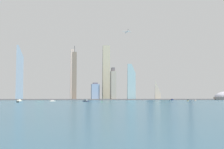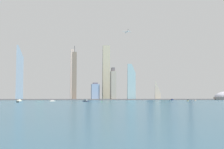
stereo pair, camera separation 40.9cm
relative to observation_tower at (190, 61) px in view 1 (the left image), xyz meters
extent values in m
plane|color=#2B576F|center=(-253.20, -514.72, -134.06)|extent=(6000.00, 6000.00, 0.00)
cube|color=slate|center=(-253.20, -42.23, -132.26)|extent=(801.20, 43.87, 3.60)
cylinder|color=slate|center=(0.00, 0.00, -40.05)|extent=(15.63, 15.63, 188.01)
ellipsoid|color=slate|center=(0.00, 0.00, 53.95)|extent=(37.04, 37.04, 12.74)
torus|color=slate|center=(0.00, 0.00, 49.49)|extent=(34.03, 34.03, 2.55)
cone|color=silver|center=(0.00, 0.00, 114.17)|extent=(7.82, 7.82, 107.70)
cube|color=gray|center=(-79.21, 43.41, -75.11)|extent=(27.69, 25.41, 117.90)
cube|color=#9AB2C8|center=(-569.75, 51.92, -44.26)|extent=(23.16, 12.41, 179.58)
cube|color=#535562|center=(-569.75, 51.92, 47.83)|extent=(13.90, 7.44, 4.61)
cube|color=#A49B8B|center=(-278.35, -48.33, -89.60)|extent=(15.71, 23.62, 88.92)
cube|color=#635A5E|center=(-278.35, -48.33, -39.27)|extent=(9.43, 14.17, 11.73)
cube|color=#8EB7C3|center=(-210.81, -2.37, -75.39)|extent=(26.56, 24.05, 117.34)
cube|color=slate|center=(-210.81, -2.37, -11.14)|extent=(15.94, 14.43, 11.16)
cube|color=#B2AC9B|center=(-125.28, -15.41, -73.41)|extent=(19.37, 17.11, 121.30)
cube|color=beige|center=(-401.24, 22.33, -51.60)|extent=(13.03, 23.96, 164.91)
cylinder|color=#4C4C51|center=(-401.24, 22.33, 42.34)|extent=(1.60, 1.60, 22.97)
cube|color=#A6ACBD|center=(-350.88, 31.77, -62.01)|extent=(25.06, 18.68, 144.08)
cube|color=#605A57|center=(-350.88, 31.77, 15.24)|extent=(15.04, 11.21, 10.43)
cube|color=#B8C9B6|center=(-505.68, 68.08, -98.31)|extent=(27.68, 12.86, 71.49)
cube|color=#515F55|center=(-505.68, 68.08, -56.94)|extent=(16.61, 7.71, 11.26)
cube|color=#8C96B4|center=(-129.08, 52.29, -63.99)|extent=(13.25, 27.91, 140.13)
cube|color=#B7AD8F|center=(-293.04, 1.06, -45.76)|extent=(23.23, 25.20, 176.58)
cube|color=gray|center=(-69.00, -11.06, -49.08)|extent=(22.78, 17.75, 169.94)
cube|color=#615067|center=(-69.00, -11.06, 39.74)|extent=(13.67, 10.65, 7.70)
cube|color=#7C6B5B|center=(-396.79, -24.69, -59.34)|extent=(12.75, 18.78, 149.44)
cylinder|color=#4C4C51|center=(-396.79, -24.69, 25.47)|extent=(1.60, 1.60, 20.17)
cube|color=#85A2C8|center=(-331.10, -25.08, -109.27)|extent=(24.73, 22.14, 49.57)
cube|color=slate|center=(-331.10, -25.08, -82.14)|extent=(14.84, 13.29, 4.68)
cube|color=beige|center=(-128.19, -304.99, -133.44)|extent=(5.72, 10.61, 1.23)
cube|color=#9D96A5|center=(-128.19, -304.99, -132.02)|extent=(3.37, 4.88, 1.62)
cube|color=navy|center=(-116.47, -125.47, -132.96)|extent=(4.37, 14.58, 2.20)
cube|color=#392C41|center=(-116.47, -125.47, -130.85)|extent=(2.94, 6.45, 2.01)
cube|color=#1A242A|center=(-514.61, -436.36, -132.95)|extent=(5.38, 9.08, 2.20)
cube|color=#E9E7C6|center=(-514.61, -436.36, -130.91)|extent=(3.16, 4.22, 1.88)
cylinder|color=silver|center=(-514.61, -436.36, -128.44)|extent=(0.24, 0.24, 3.06)
cube|color=#151434|center=(-389.59, -342.02, -133.34)|extent=(12.34, 14.45, 1.43)
cube|color=#8DA0A2|center=(-389.59, -342.02, -131.13)|extent=(6.39, 7.06, 3.00)
cube|color=beige|center=(-533.63, -254.24, -133.39)|extent=(12.02, 14.56, 1.34)
cube|color=silver|center=(-533.63, -254.24, -131.31)|extent=(6.23, 7.06, 2.82)
cube|color=white|center=(-458.89, -301.53, -133.42)|extent=(12.92, 10.10, 1.26)
cube|color=#A5979E|center=(-458.89, -301.53, -131.82)|extent=(6.27, 5.45, 1.95)
cube|color=beige|center=(-171.16, -359.48, -133.11)|extent=(5.90, 10.32, 1.89)
cube|color=#283B3F|center=(-171.16, -359.48, -131.05)|extent=(3.49, 4.78, 2.23)
cylinder|color=silver|center=(-171.16, -359.48, -126.63)|extent=(0.24, 0.24, 6.61)
cone|color=green|center=(-370.29, -443.53, -132.68)|extent=(1.06, 1.06, 2.74)
cylinder|color=silver|center=(-248.18, -109.08, 67.50)|extent=(6.37, 25.62, 2.74)
sphere|color=silver|center=(-250.01, -96.47, 67.50)|extent=(2.74, 2.74, 2.74)
cube|color=silver|center=(-248.18, -109.08, 68.73)|extent=(26.95, 6.42, 0.50)
cube|color=silver|center=(-246.64, -119.68, 67.91)|extent=(9.56, 3.14, 0.40)
cube|color=#2D333D|center=(-246.64, -119.68, 71.37)|extent=(0.75, 1.87, 5.00)
camera|label=1|loc=(-447.69, -982.56, -124.87)|focal=49.20mm
camera|label=2|loc=(-447.28, -982.63, -124.87)|focal=49.20mm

